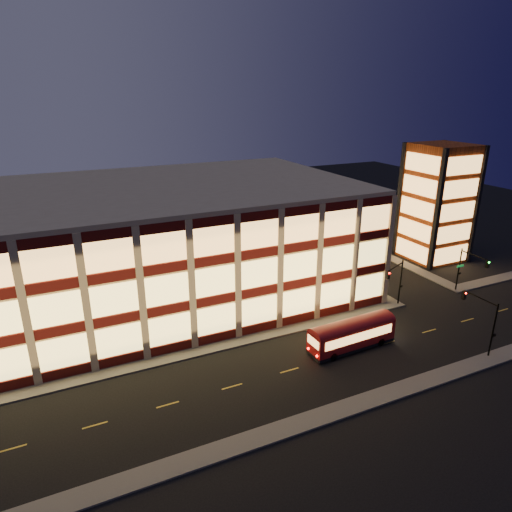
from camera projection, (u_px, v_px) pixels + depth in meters
ground at (228, 350)px, 47.62m from camera, size 200.00×200.00×0.00m
sidewalk_office_south at (197, 351)px, 47.24m from camera, size 54.00×2.00×0.15m
sidewalk_office_east at (324, 263)px, 71.24m from camera, size 2.00×30.00×0.15m
sidewalk_tower_south at (488, 281)px, 64.45m from camera, size 14.00×2.00×0.15m
sidewalk_tower_west at (380, 253)px, 75.64m from camera, size 2.00×30.00×0.15m
sidewalk_near at (288, 428)px, 36.55m from camera, size 100.00×2.00×0.15m
office_building at (156, 242)px, 58.33m from camera, size 50.45×30.45×14.50m
stair_tower at (437, 203)px, 70.67m from camera, size 8.60×8.60×18.00m
traffic_signal_far at (396, 278)px, 55.29m from camera, size 3.79×1.87×6.00m
traffic_signal_right at (469, 266)px, 59.08m from camera, size 1.20×4.37×6.00m
traffic_signal_near at (483, 314)px, 46.23m from camera, size 0.32×4.45×6.00m
trolley_bus at (352, 333)px, 47.34m from camera, size 9.73×2.84×3.27m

